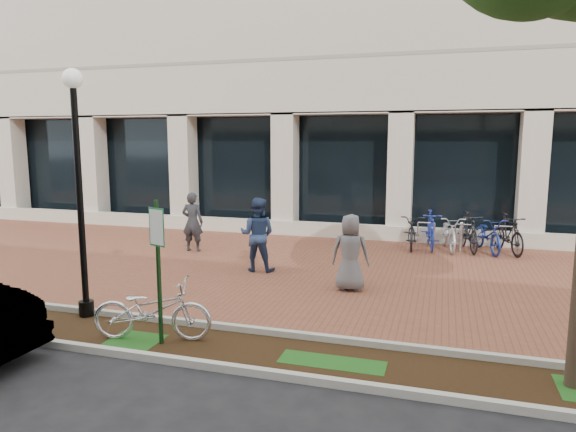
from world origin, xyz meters
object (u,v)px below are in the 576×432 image
(locked_bicycle, at_px, (152,310))
(pedestrian_left, at_px, (193,222))
(pedestrian_right, at_px, (350,253))
(bike_rack_cluster, at_px, (458,232))
(bollard, at_px, (461,237))
(parking_sign, at_px, (158,254))
(pedestrian_mid, at_px, (257,235))
(lamppost, at_px, (79,181))

(locked_bicycle, relative_size, pedestrian_left, 1.12)
(pedestrian_right, bearing_deg, bike_rack_cluster, -119.61)
(locked_bicycle, bearing_deg, pedestrian_left, 7.80)
(bike_rack_cluster, bearing_deg, bollard, -86.20)
(locked_bicycle, xyz_separation_m, bollard, (5.12, 8.53, -0.05))
(pedestrian_left, xyz_separation_m, bollard, (7.68, 2.11, -0.42))
(pedestrian_left, bearing_deg, pedestrian_right, 148.30)
(bike_rack_cluster, bearing_deg, parking_sign, -127.74)
(bollard, bearing_deg, pedestrian_mid, -143.45)
(pedestrian_right, height_order, bike_rack_cluster, pedestrian_right)
(lamppost, relative_size, locked_bicycle, 2.30)
(pedestrian_mid, relative_size, bike_rack_cluster, 0.51)
(pedestrian_left, height_order, pedestrian_right, pedestrian_left)
(pedestrian_left, bearing_deg, locked_bicycle, 106.72)
(lamppost, xyz_separation_m, bollard, (6.96, 7.87, -2.11))
(parking_sign, distance_m, lamppost, 2.46)
(lamppost, bearing_deg, pedestrian_mid, 64.93)
(parking_sign, bearing_deg, pedestrian_left, 131.40)
(pedestrian_right, xyz_separation_m, bollard, (2.47, 4.73, -0.38))
(lamppost, relative_size, pedestrian_mid, 2.43)
(pedestrian_left, relative_size, pedestrian_mid, 0.94)
(parking_sign, height_order, locked_bicycle, parking_sign)
(parking_sign, xyz_separation_m, lamppost, (-2.07, 0.80, 1.06))
(pedestrian_mid, distance_m, bike_rack_cluster, 6.41)
(pedestrian_left, relative_size, pedestrian_right, 1.04)
(locked_bicycle, height_order, bike_rack_cluster, bike_rack_cluster)
(pedestrian_left, distance_m, bollard, 7.98)
(locked_bicycle, bearing_deg, bollard, -44.96)
(bollard, bearing_deg, pedestrian_right, -117.59)
(parking_sign, height_order, lamppost, lamppost)
(pedestrian_right, bearing_deg, pedestrian_mid, -25.66)
(locked_bicycle, height_order, pedestrian_mid, pedestrian_mid)
(locked_bicycle, relative_size, bike_rack_cluster, 0.53)
(pedestrian_mid, xyz_separation_m, bollard, (5.03, 3.73, -0.47))
(pedestrian_mid, xyz_separation_m, pedestrian_right, (2.56, -1.00, -0.09))
(lamppost, bearing_deg, bike_rack_cluster, 49.95)
(lamppost, xyz_separation_m, pedestrian_mid, (1.94, 4.14, -1.64))
(bollard, bearing_deg, bike_rack_cluster, 103.34)
(lamppost, height_order, bollard, lamppost)
(locked_bicycle, distance_m, pedestrian_left, 6.92)
(pedestrian_mid, height_order, bollard, pedestrian_mid)
(pedestrian_left, bearing_deg, bollard, -169.69)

